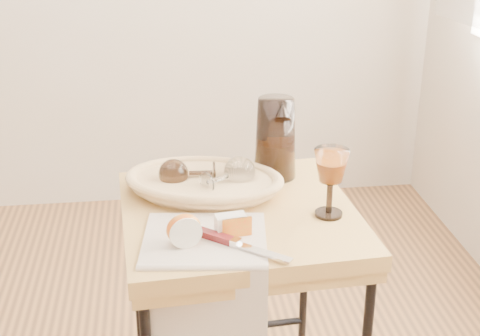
{
  "coord_description": "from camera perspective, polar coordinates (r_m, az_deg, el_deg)",
  "views": [
    {
      "loc": [
        0.51,
        -1.32,
        1.49
      ],
      "look_at": [
        0.7,
        0.17,
        0.85
      ],
      "focal_mm": 51.45,
      "sensor_mm": 36.0,
      "label": 1
    }
  ],
  "objects": [
    {
      "name": "side_table",
      "position": [
        1.9,
        -0.08,
        -13.31
      ],
      "size": [
        0.61,
        0.61,
        0.73
      ],
      "primitive_type": null,
      "rotation": [
        0.0,
        0.0,
        0.07
      ],
      "color": "olive",
      "rests_on": "floor"
    },
    {
      "name": "apple_wedge",
      "position": [
        1.57,
        -0.77,
        -4.69
      ],
      "size": [
        0.07,
        0.05,
        0.05
      ],
      "primitive_type": "cube",
      "rotation": [
        0.0,
        0.0,
        0.14
      ],
      "color": "silver",
      "rests_on": "tea_towel"
    },
    {
      "name": "apple_half",
      "position": [
        1.53,
        -4.69,
        -5.06
      ],
      "size": [
        0.09,
        0.05,
        0.07
      ],
      "primitive_type": "ellipsoid",
      "rotation": [
        0.0,
        0.0,
        0.18
      ],
      "color": "red",
      "rests_on": "tea_towel"
    },
    {
      "name": "goblet_lying_a",
      "position": [
        1.78,
        -4.09,
        -0.43
      ],
      "size": [
        0.13,
        0.08,
        0.08
      ],
      "primitive_type": null,
      "rotation": [
        0.0,
        0.0,
        3.11
      ],
      "color": "#463020",
      "rests_on": "bread_basket"
    },
    {
      "name": "goblet_lying_b",
      "position": [
        1.75,
        -1.19,
        -0.71
      ],
      "size": [
        0.16,
        0.14,
        0.08
      ],
      "primitive_type": null,
      "rotation": [
        0.0,
        0.0,
        0.55
      ],
      "color": "white",
      "rests_on": "bread_basket"
    },
    {
      "name": "table_knife",
      "position": [
        1.52,
        -0.08,
        -6.25
      ],
      "size": [
        0.2,
        0.17,
        0.02
      ],
      "primitive_type": null,
      "rotation": [
        0.0,
        0.0,
        -0.68
      ],
      "color": "silver",
      "rests_on": "tea_towel"
    },
    {
      "name": "bread_basket",
      "position": [
        1.78,
        -2.99,
        -1.39
      ],
      "size": [
        0.42,
        0.34,
        0.05
      ],
      "primitive_type": null,
      "rotation": [
        0.0,
        0.0,
        -0.27
      ],
      "color": "tan",
      "rests_on": "side_table"
    },
    {
      "name": "pitcher",
      "position": [
        1.85,
        2.95,
        2.49
      ],
      "size": [
        0.19,
        0.26,
        0.26
      ],
      "primitive_type": null,
      "rotation": [
        0.0,
        0.0,
        -0.16
      ],
      "color": "black",
      "rests_on": "side_table"
    },
    {
      "name": "wine_goblet",
      "position": [
        1.65,
        7.5,
        -1.22
      ],
      "size": [
        0.08,
        0.08,
        0.17
      ],
      "primitive_type": null,
      "rotation": [
        0.0,
        0.0,
        0.01
      ],
      "color": "white",
      "rests_on": "side_table"
    },
    {
      "name": "tea_towel",
      "position": [
        1.57,
        -2.94,
        -5.91
      ],
      "size": [
        0.3,
        0.28,
        0.01
      ],
      "primitive_type": "cube",
      "rotation": [
        0.0,
        0.0,
        -0.12
      ],
      "color": "silver",
      "rests_on": "side_table"
    }
  ]
}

